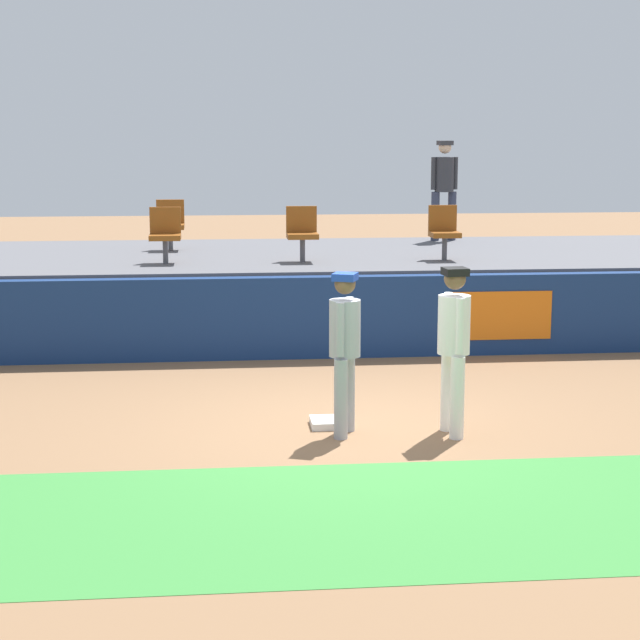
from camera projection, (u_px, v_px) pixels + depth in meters
ground_plane at (353, 429)px, 11.42m from camera, size 60.00×60.00×0.00m
grass_foreground_strip at (393, 515)px, 8.86m from camera, size 18.00×2.80×0.01m
first_base at (329, 423)px, 11.54m from camera, size 0.40×0.40×0.08m
player_fielder_home at (454, 339)px, 11.06m from camera, size 0.37×0.57×1.78m
player_runner_visitor at (345, 342)px, 11.05m from camera, size 0.42×0.46×1.73m
field_wall at (320, 317)px, 14.97m from camera, size 18.00×0.26×1.16m
bleacher_platform at (304, 289)px, 17.48m from camera, size 18.00×4.80×1.20m
seat_front_left at (165, 232)px, 15.98m from camera, size 0.47×0.44×0.84m
seat_front_center at (302, 231)px, 16.18m from camera, size 0.47×0.44×0.84m
seat_front_right at (444, 229)px, 16.39m from camera, size 0.44×0.44×0.84m
seat_back_left at (170, 222)px, 17.74m from camera, size 0.46×0.44×0.84m
spectator_hooded at (444, 183)px, 19.22m from camera, size 0.50×0.38×1.81m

